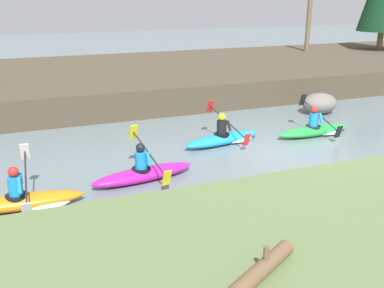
{
  "coord_description": "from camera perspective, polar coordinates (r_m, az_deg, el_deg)",
  "views": [
    {
      "loc": [
        -7.12,
        -10.25,
        4.51
      ],
      "look_at": [
        -2.88,
        0.63,
        0.55
      ],
      "focal_mm": 42.0,
      "sensor_mm": 36.0,
      "label": 1
    }
  ],
  "objects": [
    {
      "name": "boulder_midstream",
      "position": [
        18.25,
        15.89,
        4.99
      ],
      "size": [
        1.41,
        1.1,
        0.8
      ],
      "color": "slate",
      "rests_on": "ground"
    },
    {
      "name": "ground_plane",
      "position": [
        13.27,
        12.69,
        -1.62
      ],
      "size": [
        90.0,
        90.0,
        0.0
      ],
      "primitive_type": "plane",
      "color": "slate"
    },
    {
      "name": "kayaker_trailing",
      "position": [
        11.35,
        -6.11,
        -3.59
      ],
      "size": [
        2.8,
        2.07,
        1.2
      ],
      "rotation": [
        0.0,
        0.0,
        0.16
      ],
      "color": "#C61999",
      "rests_on": "ground"
    },
    {
      "name": "kayaker_middle",
      "position": [
        14.07,
        4.3,
        0.82
      ],
      "size": [
        2.79,
        2.06,
        1.2
      ],
      "rotation": [
        0.0,
        0.0,
        0.2
      ],
      "color": "#1993D6",
      "rests_on": "ground"
    },
    {
      "name": "kayaker_far_back",
      "position": [
        10.53,
        -20.4,
        -6.7
      ],
      "size": [
        2.78,
        2.07,
        1.2
      ],
      "rotation": [
        0.0,
        0.0,
        -0.05
      ],
      "color": "orange",
      "rests_on": "ground"
    },
    {
      "name": "riverbank_far",
      "position": [
        22.6,
        -2.6,
        8.6
      ],
      "size": [
        44.0,
        10.81,
        1.09
      ],
      "color": "#473D2D",
      "rests_on": "ground"
    },
    {
      "name": "driftwood_log",
      "position": [
        6.54,
        8.41,
        -15.84
      ],
      "size": [
        1.58,
        1.06,
        0.44
      ],
      "rotation": [
        0.0,
        0.0,
        0.53
      ],
      "color": "brown",
      "rests_on": "riverbank_near"
    },
    {
      "name": "kayaker_lead",
      "position": [
        15.41,
        15.57,
        1.78
      ],
      "size": [
        2.78,
        2.07,
        1.2
      ],
      "rotation": [
        0.0,
        0.0,
        0.04
      ],
      "color": "green",
      "rests_on": "ground"
    }
  ]
}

